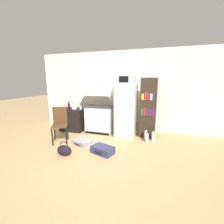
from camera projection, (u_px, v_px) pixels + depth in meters
The scene contains 18 objects.
ground_plane at pixel (98, 151), 3.68m from camera, with size 24.00×24.00×0.00m, color tan.
wall_back at pixel (124, 91), 5.22m from camera, with size 6.40×0.10×2.69m.
side_table at pixel (73, 119), 5.23m from camera, with size 0.79×0.61×0.76m.
kitchen_hutch at pixel (100, 108), 4.91m from camera, with size 0.89×0.52×1.80m.
refrigerator at pixel (126, 110), 4.60m from camera, with size 0.61×0.64×1.61m.
microwave at pixel (127, 79), 4.41m from camera, with size 0.48×0.43×0.26m.
bookshelf at pixel (148, 108), 4.51m from camera, with size 0.47×0.38×1.78m.
bottle_clear_short at pixel (72, 106), 5.27m from camera, with size 0.08×0.08×0.20m.
bottle_wine_dark at pixel (69, 106), 4.99m from camera, with size 0.08×0.08×0.27m.
bottle_milk_white at pixel (81, 108), 4.98m from camera, with size 0.06×0.06×0.15m.
bowl at pixel (74, 108), 5.08m from camera, with size 0.17×0.17×0.05m.
chair at pixel (60, 121), 4.19m from camera, with size 0.54×0.54×0.98m.
suitcase_large_flat at pixel (103, 150), 3.57m from camera, with size 0.60×0.47×0.17m.
suitcase_small_flat at pixel (83, 142), 4.09m from camera, with size 0.59×0.52×0.12m.
handbag at pixel (64, 150), 3.46m from camera, with size 0.36×0.20×0.33m.
water_bottle_front at pixel (153, 136), 4.28m from camera, with size 0.09×0.09×0.32m.
water_bottle_middle at pixel (146, 135), 4.35m from camera, with size 0.09×0.09×0.34m.
water_bottle_back at pixel (147, 138), 4.17m from camera, with size 0.09×0.09×0.31m.
Camera 1 is at (1.33, -3.15, 1.69)m, focal length 24.00 mm.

